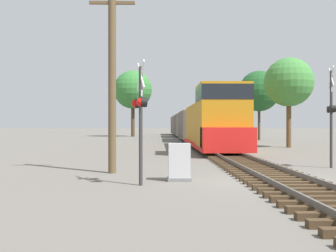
{
  "coord_description": "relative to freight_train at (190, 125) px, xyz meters",
  "views": [
    {
      "loc": [
        -4.05,
        -12.87,
        1.91
      ],
      "look_at": [
        -3.62,
        4.35,
        1.86
      ],
      "focal_mm": 42.0,
      "sensor_mm": 36.0,
      "label": 1
    }
  ],
  "objects": [
    {
      "name": "freight_train",
      "position": [
        0.0,
        0.0,
        0.0
      ],
      "size": [
        3.1,
        59.88,
        4.46
      ],
      "color": "#B77A14",
      "rests_on": "ground"
    },
    {
      "name": "utility_pole",
      "position": [
        -5.87,
        -34.97,
        1.91
      ],
      "size": [
        1.8,
        0.31,
        7.34
      ],
      "color": "brown",
      "rests_on": "ground"
    },
    {
      "name": "rail_track_bed",
      "position": [
        0.0,
        -37.66,
        -1.73
      ],
      "size": [
        2.6,
        160.0,
        0.31
      ],
      "color": "#42301E",
      "rests_on": "ground"
    },
    {
      "name": "tree_deep_background",
      "position": [
        -8.15,
        13.11,
        5.69
      ],
      "size": [
        6.18,
        6.18,
        10.69
      ],
      "color": "#473521",
      "rests_on": "ground"
    },
    {
      "name": "crossing_signal_near",
      "position": [
        -4.62,
        -38.17,
        0.5
      ],
      "size": [
        0.55,
        1.01,
        3.91
      ],
      "rotation": [
        0.0,
        0.0,
        -1.29
      ],
      "color": "#333333",
      "rests_on": "ground"
    },
    {
      "name": "tree_far_right",
      "position": [
        6.92,
        -17.86,
        3.59
      ],
      "size": [
        4.1,
        4.1,
        7.54
      ],
      "color": "brown",
      "rests_on": "ground"
    },
    {
      "name": "crossing_signal_far",
      "position": [
        3.64,
        -33.38,
        0.65
      ],
      "size": [
        0.48,
        1.01,
        4.47
      ],
      "rotation": [
        0.0,
        0.0,
        1.37
      ],
      "color": "#333333",
      "rests_on": "ground"
    },
    {
      "name": "ground_plane",
      "position": [
        0.0,
        -37.66,
        -1.87
      ],
      "size": [
        400.0,
        400.0,
        0.0
      ],
      "primitive_type": "plane",
      "color": "#666059"
    },
    {
      "name": "tree_mid_background",
      "position": [
        8.55,
        -1.9,
        4.23
      ],
      "size": [
        5.07,
        5.07,
        8.65
      ],
      "color": "#473521",
      "rests_on": "ground"
    },
    {
      "name": "relay_cabinet",
      "position": [
        -3.33,
        -37.19,
        -1.24
      ],
      "size": [
        0.81,
        0.55,
        1.28
      ],
      "color": "slate",
      "rests_on": "ground"
    }
  ]
}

